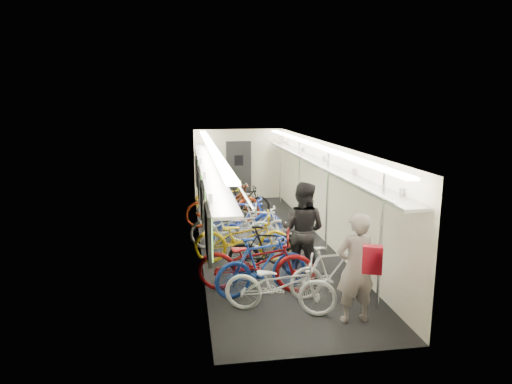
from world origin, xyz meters
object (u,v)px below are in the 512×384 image
object	(u,v)px
bicycle_1	(262,265)
passenger_near	(356,268)
passenger_mid	(302,230)
bicycle_0	(280,285)
backpack	(372,260)

from	to	relation	value
bicycle_1	passenger_near	world-z (taller)	passenger_near
passenger_near	passenger_mid	bearing A→B (deg)	-86.63
bicycle_0	bicycle_1	xyz separation A→B (m)	(-0.16, 0.77, 0.06)
bicycle_0	backpack	bearing A→B (deg)	-121.22
passenger_mid	backpack	world-z (taller)	passenger_mid
backpack	passenger_near	bearing A→B (deg)	105.27
bicycle_1	passenger_mid	size ratio (longest dim) A/B	0.95
passenger_near	backpack	distance (m)	0.87
bicycle_0	bicycle_1	bearing A→B (deg)	31.36
bicycle_1	passenger_mid	world-z (taller)	passenger_mid
bicycle_1	backpack	bearing A→B (deg)	-165.45
bicycle_0	passenger_mid	distance (m)	1.71
bicycle_0	backpack	xyz separation A→B (m)	(1.00, -1.21, 0.80)
bicycle_0	bicycle_1	size ratio (longest dim) A/B	1.02
passenger_mid	backpack	bearing A→B (deg)	129.21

